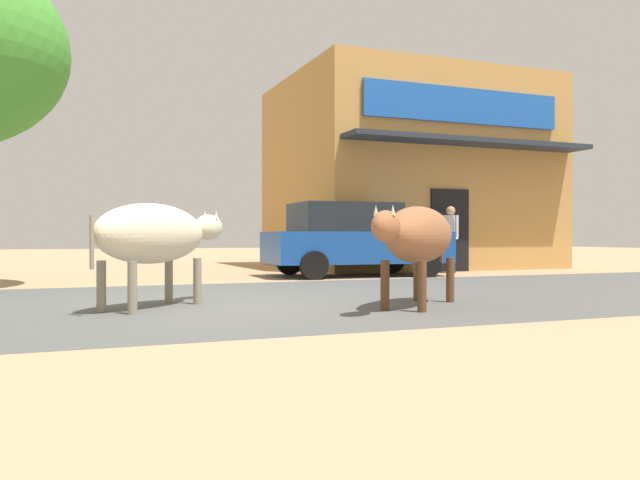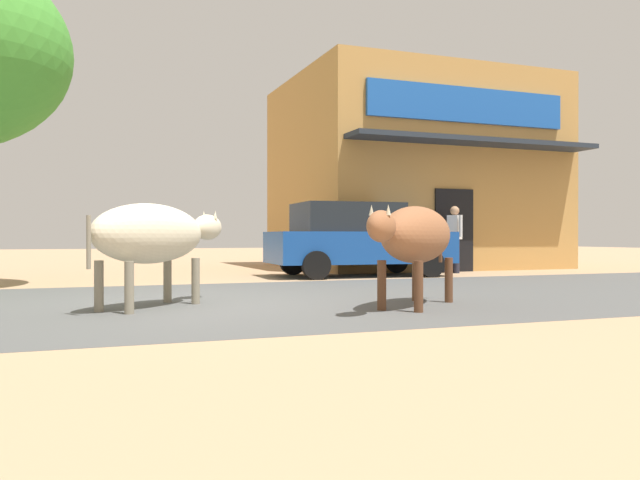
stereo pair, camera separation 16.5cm
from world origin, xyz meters
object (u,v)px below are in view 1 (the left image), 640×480
parked_hatchback_car (353,239)px  cow_far_dark (418,236)px  pedestrian_by_shop (451,234)px  cow_near_brown (155,235)px

parked_hatchback_car → cow_far_dark: size_ratio=1.89×
parked_hatchback_car → pedestrian_by_shop: parked_hatchback_car is taller
cow_near_brown → parked_hatchback_car: bearing=44.7°
parked_hatchback_car → pedestrian_by_shop: bearing=5.7°
cow_near_brown → pedestrian_by_shop: pedestrian_by_shop is taller
parked_hatchback_car → pedestrian_by_shop: size_ratio=2.52×
pedestrian_by_shop → parked_hatchback_car: bearing=-174.3°
cow_near_brown → cow_far_dark: (3.14, -1.12, -0.01)m
parked_hatchback_car → cow_far_dark: parked_hatchback_car is taller
parked_hatchback_car → cow_far_dark: bearing=-107.1°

